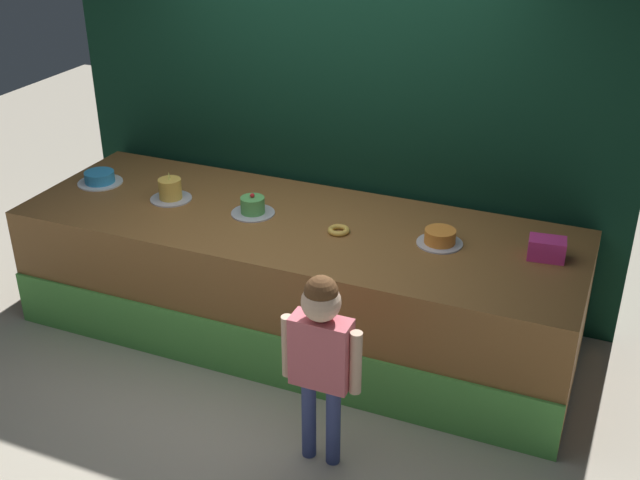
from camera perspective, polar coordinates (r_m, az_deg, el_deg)
The scene contains 10 objects.
ground_plane at distance 5.06m, azimuth -4.57°, elevation -10.14°, with size 12.00×12.00×0.00m, color #BCB29E.
stage_platform at distance 5.29m, azimuth -1.70°, elevation -2.78°, with size 3.70×1.27×0.84m.
curtain_backdrop at distance 5.52m, azimuth 1.33°, elevation 9.37°, with size 4.10×0.08×2.75m, color black.
child_figure at distance 4.04m, azimuth 0.08°, elevation -7.74°, with size 0.44×0.20×1.15m.
pink_box at distance 4.81m, azimuth 16.18°, elevation -0.61°, with size 0.22×0.14×0.13m, color #F13895.
donut at distance 4.94m, azimuth 1.36°, elevation 0.72°, with size 0.14×0.14×0.03m, color #F2BF4C.
cake_far_left at distance 5.89m, azimuth -15.75°, elevation 4.36°, with size 0.32×0.32×0.09m.
cake_center_left at distance 5.49m, azimuth -10.85°, elevation 3.56°, with size 0.29×0.29×0.20m.
cake_center_right at distance 5.20m, azimuth -4.92°, elevation 2.43°, with size 0.29×0.29×0.15m.
cake_far_right at distance 4.85m, azimuth 8.73°, elevation 0.18°, with size 0.29×0.29×0.10m.
Camera 1 is at (1.92, -3.55, 3.06)m, focal length 43.95 mm.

